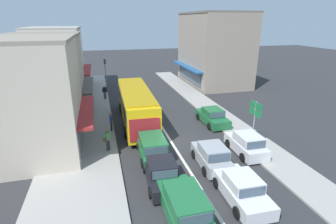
{
  "coord_description": "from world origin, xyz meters",
  "views": [
    {
      "loc": [
        -5.05,
        -17.93,
        9.07
      ],
      "look_at": [
        0.7,
        3.71,
        1.2
      ],
      "focal_mm": 28.0,
      "sensor_mm": 36.0,
      "label": 1
    }
  ],
  "objects_px": {
    "wagon_adjacent_lane_lead": "(184,206)",
    "traffic_light_downstreet": "(105,69)",
    "sedan_behind_bus_mid": "(241,189)",
    "pedestrian_browsing_midblock": "(111,120)",
    "sedan_queue_gap_filler": "(162,173)",
    "parked_hatchback_kerb_front": "(246,144)",
    "hatchback_behind_bus_near": "(212,156)",
    "parked_sedan_kerb_second": "(212,117)",
    "pedestrian_with_handbag_near": "(105,91)",
    "directional_road_sign": "(255,113)",
    "pedestrian_far_walker": "(107,139)",
    "city_bus": "(136,104)",
    "wagon_queue_far_back": "(152,147)"
  },
  "relations": [
    {
      "from": "wagon_adjacent_lane_lead",
      "to": "traffic_light_downstreet",
      "type": "xyz_separation_m",
      "value": [
        -2.52,
        26.59,
        2.11
      ]
    },
    {
      "from": "wagon_adjacent_lane_lead",
      "to": "sedan_behind_bus_mid",
      "type": "bearing_deg",
      "value": 10.01
    },
    {
      "from": "sedan_behind_bus_mid",
      "to": "pedestrian_browsing_midblock",
      "type": "distance_m",
      "value": 12.5
    },
    {
      "from": "sedan_queue_gap_filler",
      "to": "wagon_adjacent_lane_lead",
      "type": "distance_m",
      "value": 3.2
    },
    {
      "from": "parked_hatchback_kerb_front",
      "to": "pedestrian_browsing_midblock",
      "type": "xyz_separation_m",
      "value": [
        -9.1,
        6.35,
        0.36
      ]
    },
    {
      "from": "hatchback_behind_bus_near",
      "to": "wagon_adjacent_lane_lead",
      "type": "distance_m",
      "value": 5.3
    },
    {
      "from": "wagon_adjacent_lane_lead",
      "to": "parked_sedan_kerb_second",
      "type": "relative_size",
      "value": 1.06
    },
    {
      "from": "pedestrian_with_handbag_near",
      "to": "directional_road_sign",
      "type": "bearing_deg",
      "value": -56.72
    },
    {
      "from": "pedestrian_far_walker",
      "to": "traffic_light_downstreet",
      "type": "bearing_deg",
      "value": 87.91
    },
    {
      "from": "sedan_behind_bus_mid",
      "to": "sedan_queue_gap_filler",
      "type": "relative_size",
      "value": 0.99
    },
    {
      "from": "wagon_adjacent_lane_lead",
      "to": "pedestrian_far_walker",
      "type": "xyz_separation_m",
      "value": [
        -3.21,
        7.86,
        0.32
      ]
    },
    {
      "from": "sedan_queue_gap_filler",
      "to": "pedestrian_far_walker",
      "type": "relative_size",
      "value": 2.62
    },
    {
      "from": "hatchback_behind_bus_near",
      "to": "pedestrian_browsing_midblock",
      "type": "distance_m",
      "value": 9.45
    },
    {
      "from": "parked_hatchback_kerb_front",
      "to": "traffic_light_downstreet",
      "type": "relative_size",
      "value": 0.89
    },
    {
      "from": "parked_hatchback_kerb_front",
      "to": "parked_sedan_kerb_second",
      "type": "xyz_separation_m",
      "value": [
        0.0,
        5.92,
        -0.05
      ]
    },
    {
      "from": "pedestrian_browsing_midblock",
      "to": "pedestrian_far_walker",
      "type": "distance_m",
      "value": 3.67
    },
    {
      "from": "hatchback_behind_bus_near",
      "to": "city_bus",
      "type": "bearing_deg",
      "value": 112.21
    },
    {
      "from": "sedan_queue_gap_filler",
      "to": "traffic_light_downstreet",
      "type": "xyz_separation_m",
      "value": [
        -2.18,
        23.41,
        2.19
      ]
    },
    {
      "from": "wagon_queue_far_back",
      "to": "parked_hatchback_kerb_front",
      "type": "bearing_deg",
      "value": -10.39
    },
    {
      "from": "sedan_queue_gap_filler",
      "to": "parked_hatchback_kerb_front",
      "type": "height_order",
      "value": "parked_hatchback_kerb_front"
    },
    {
      "from": "sedan_behind_bus_mid",
      "to": "pedestrian_far_walker",
      "type": "distance_m",
      "value": 9.8
    },
    {
      "from": "hatchback_behind_bus_near",
      "to": "parked_hatchback_kerb_front",
      "type": "xyz_separation_m",
      "value": [
        3.12,
        0.96,
        0.0
      ]
    },
    {
      "from": "city_bus",
      "to": "sedan_queue_gap_filler",
      "type": "distance_m",
      "value": 9.91
    },
    {
      "from": "hatchback_behind_bus_near",
      "to": "sedan_queue_gap_filler",
      "type": "height_order",
      "value": "hatchback_behind_bus_near"
    },
    {
      "from": "wagon_adjacent_lane_lead",
      "to": "pedestrian_with_handbag_near",
      "type": "relative_size",
      "value": 2.76
    },
    {
      "from": "city_bus",
      "to": "traffic_light_downstreet",
      "type": "bearing_deg",
      "value": 99.08
    },
    {
      "from": "city_bus",
      "to": "directional_road_sign",
      "type": "height_order",
      "value": "directional_road_sign"
    },
    {
      "from": "city_bus",
      "to": "parked_hatchback_kerb_front",
      "type": "relative_size",
      "value": 2.92
    },
    {
      "from": "parked_sedan_kerb_second",
      "to": "sedan_queue_gap_filler",
      "type": "bearing_deg",
      "value": -130.35
    },
    {
      "from": "sedan_behind_bus_mid",
      "to": "traffic_light_downstreet",
      "type": "height_order",
      "value": "traffic_light_downstreet"
    },
    {
      "from": "wagon_adjacent_lane_lead",
      "to": "wagon_queue_far_back",
      "type": "xyz_separation_m",
      "value": [
        -0.24,
        6.36,
        0.0
      ]
    },
    {
      "from": "city_bus",
      "to": "wagon_adjacent_lane_lead",
      "type": "xyz_separation_m",
      "value": [
        0.35,
        -13.02,
        -1.14
      ]
    },
    {
      "from": "directional_road_sign",
      "to": "sedan_behind_bus_mid",
      "type": "bearing_deg",
      "value": -126.51
    },
    {
      "from": "traffic_light_downstreet",
      "to": "pedestrian_far_walker",
      "type": "distance_m",
      "value": 18.83
    },
    {
      "from": "sedan_behind_bus_mid",
      "to": "directional_road_sign",
      "type": "relative_size",
      "value": 1.18
    },
    {
      "from": "directional_road_sign",
      "to": "pedestrian_with_handbag_near",
      "type": "bearing_deg",
      "value": 123.28
    },
    {
      "from": "directional_road_sign",
      "to": "city_bus",
      "type": "bearing_deg",
      "value": 137.28
    },
    {
      "from": "pedestrian_browsing_midblock",
      "to": "wagon_queue_far_back",
      "type": "bearing_deg",
      "value": -64.05
    },
    {
      "from": "traffic_light_downstreet",
      "to": "hatchback_behind_bus_near",
      "type": "bearing_deg",
      "value": -75.55
    },
    {
      "from": "wagon_adjacent_lane_lead",
      "to": "wagon_queue_far_back",
      "type": "bearing_deg",
      "value": 92.17
    },
    {
      "from": "wagon_queue_far_back",
      "to": "pedestrian_with_handbag_near",
      "type": "relative_size",
      "value": 2.79
    },
    {
      "from": "pedestrian_far_walker",
      "to": "pedestrian_browsing_midblock",
      "type": "bearing_deg",
      "value": 82.69
    },
    {
      "from": "traffic_light_downstreet",
      "to": "pedestrian_with_handbag_near",
      "type": "relative_size",
      "value": 2.58
    },
    {
      "from": "sedan_queue_gap_filler",
      "to": "wagon_queue_far_back",
      "type": "relative_size",
      "value": 0.94
    },
    {
      "from": "pedestrian_browsing_midblock",
      "to": "wagon_adjacent_lane_lead",
      "type": "bearing_deg",
      "value": -76.59
    },
    {
      "from": "city_bus",
      "to": "parked_sedan_kerb_second",
      "type": "bearing_deg",
      "value": -16.15
    },
    {
      "from": "sedan_behind_bus_mid",
      "to": "parked_sedan_kerb_second",
      "type": "relative_size",
      "value": 1.0
    },
    {
      "from": "sedan_queue_gap_filler",
      "to": "pedestrian_browsing_midblock",
      "type": "relative_size",
      "value": 2.62
    },
    {
      "from": "parked_hatchback_kerb_front",
      "to": "traffic_light_downstreet",
      "type": "height_order",
      "value": "traffic_light_downstreet"
    },
    {
      "from": "pedestrian_browsing_midblock",
      "to": "city_bus",
      "type": "bearing_deg",
      "value": 32.54
    }
  ]
}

